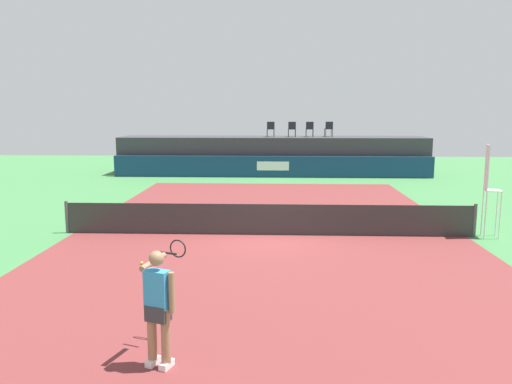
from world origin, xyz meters
The scene contains 14 objects.
ground_plane centered at (0.00, 3.00, 0.00)m, with size 48.00×48.00×0.00m, color #3D7A42.
court_inner centered at (0.00, 0.00, 0.00)m, with size 12.00×22.00×0.00m, color maroon.
sponsor_wall centered at (0.00, 13.50, 0.60)m, with size 18.00×0.22×1.20m.
spectator_platform centered at (0.00, 15.30, 1.10)m, with size 18.00×2.80×2.20m, color #38383D.
spectator_chair_far_left centered at (-0.12, 15.09, 2.69)m, with size 0.46×0.46×0.89m.
spectator_chair_left centered at (1.13, 15.00, 2.69)m, with size 0.45×0.45×0.89m.
spectator_chair_center centered at (2.17, 15.13, 2.69)m, with size 0.45×0.45×0.89m.
spectator_chair_right centered at (3.32, 15.38, 2.69)m, with size 0.47×0.47×0.89m.
umpire_chair centered at (6.56, 0.02, 1.59)m, with size 0.50×0.50×2.76m.
tennis_net centered at (0.00, 0.00, 0.47)m, with size 12.40×0.02×0.95m, color #2D2D2D.
net_post_near centered at (-6.20, 0.00, 0.50)m, with size 0.10×0.10×1.00m, color #4C4C51.
net_post_far centered at (6.20, 0.00, 0.50)m, with size 0.10×0.10×1.00m, color #4C4C51.
tennis_player centered at (-1.43, -8.16, 0.96)m, with size 0.55×1.25×1.77m.
tennis_ball centered at (-3.04, -3.16, 0.04)m, with size 0.07×0.07×0.07m, color #D8EA33.
Camera 1 is at (0.29, -15.23, 3.76)m, focal length 35.96 mm.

